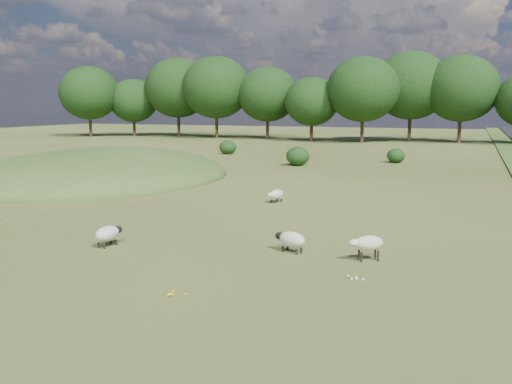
% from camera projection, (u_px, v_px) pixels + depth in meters
% --- Properties ---
extents(ground, '(160.00, 160.00, 0.00)m').
position_uv_depth(ground, '(308.00, 172.00, 41.05)').
color(ground, '#384F18').
rests_on(ground, ground).
extents(mound, '(16.00, 20.00, 4.00)m').
position_uv_depth(mound, '(101.00, 178.00, 37.83)').
color(mound, '#33561E').
rests_on(mound, ground).
extents(treeline, '(96.28, 14.66, 11.70)m').
position_uv_depth(treeline, '(375.00, 91.00, 73.19)').
color(treeline, black).
rests_on(treeline, ground).
extents(shrubs, '(18.09, 9.41, 1.52)m').
position_uv_depth(shrubs, '(293.00, 153.00, 49.48)').
color(shrubs, black).
rests_on(shrubs, ground).
extents(sheep_0, '(0.75, 1.19, 0.66)m').
position_uv_depth(sheep_0, '(276.00, 194.00, 28.42)').
color(sheep_0, '#C0B39F').
rests_on(sheep_0, ground).
extents(sheep_1, '(0.67, 1.28, 0.72)m').
position_uv_depth(sheep_1, '(108.00, 234.00, 19.70)').
color(sheep_1, '#C0B39F').
rests_on(sheep_1, ground).
extents(sheep_2, '(1.14, 0.90, 0.81)m').
position_uv_depth(sheep_2, '(368.00, 243.00, 17.83)').
color(sheep_2, '#C0B39F').
rests_on(sheep_2, ground).
extents(sheep_4, '(1.27, 0.88, 0.70)m').
position_uv_depth(sheep_4, '(291.00, 239.00, 18.90)').
color(sheep_4, '#C0B39F').
rests_on(sheep_4, ground).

